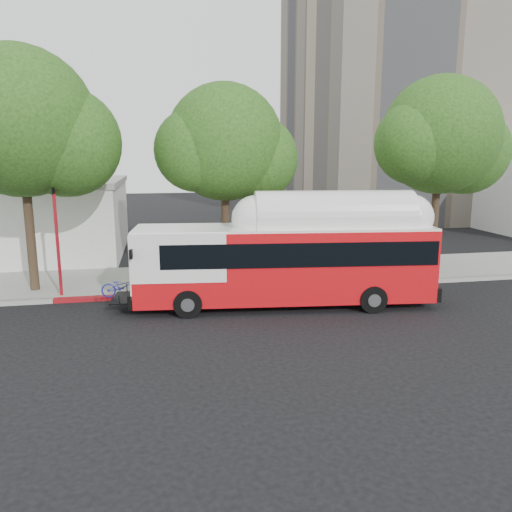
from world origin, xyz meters
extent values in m
plane|color=black|center=(0.00, 0.00, 0.00)|extent=(120.00, 120.00, 0.00)
cube|color=gray|center=(0.00, 6.50, 0.07)|extent=(60.00, 5.00, 0.15)
cube|color=gray|center=(0.00, 3.90, 0.07)|extent=(60.00, 0.30, 0.15)
cube|color=maroon|center=(-3.00, 3.90, 0.08)|extent=(10.00, 0.32, 0.16)
cylinder|color=#2D2116|center=(-9.00, 5.50, 3.04)|extent=(0.36, 0.36, 6.08)
sphere|color=#1B4112|center=(-9.00, 5.50, 6.84)|extent=(5.80, 5.80, 5.80)
sphere|color=#1B4112|center=(-7.41, 5.70, 6.08)|extent=(4.35, 4.35, 4.35)
cylinder|color=#2D2116|center=(-1.00, 6.00, 2.72)|extent=(0.36, 0.36, 5.44)
sphere|color=#1B4112|center=(-1.00, 6.00, 6.12)|extent=(5.00, 5.00, 5.00)
sphere|color=#1B4112|center=(0.38, 6.20, 5.44)|extent=(3.75, 3.75, 3.75)
cylinder|color=#2D2116|center=(9.00, 5.80, 2.88)|extent=(0.36, 0.36, 5.76)
sphere|color=#1B4112|center=(9.00, 5.80, 6.48)|extent=(5.40, 5.40, 5.40)
sphere|color=#1B4112|center=(10.48, 6.00, 5.76)|extent=(4.05, 4.05, 4.05)
cube|color=tan|center=(18.00, 28.00, 17.50)|extent=(18.00, 18.00, 35.00)
cube|color=red|center=(0.63, 1.81, 1.63)|extent=(11.07, 3.52, 2.63)
cube|color=black|center=(1.08, 1.76, 2.17)|extent=(9.99, 3.46, 0.86)
cube|color=white|center=(0.63, 1.81, 2.98)|extent=(11.06, 3.45, 0.09)
cube|color=white|center=(2.43, 1.61, 3.22)|extent=(5.96, 2.43, 0.50)
cube|color=black|center=(-5.27, 2.45, 0.45)|extent=(0.90, 1.70, 0.05)
imported|color=navy|center=(-5.27, 2.45, 0.89)|extent=(0.71, 1.60, 0.82)
cylinder|color=#A7111C|center=(-7.78, 4.40, 2.08)|extent=(0.12, 0.12, 4.16)
cube|color=black|center=(-7.78, 4.40, 4.26)|extent=(0.05, 0.42, 0.26)
camera|label=1|loc=(-3.87, -15.74, 5.60)|focal=35.00mm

